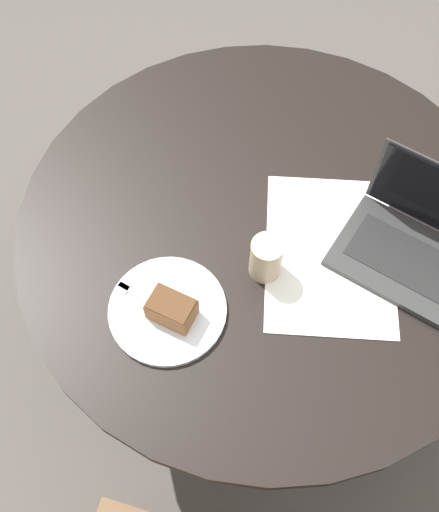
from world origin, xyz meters
TOP-DOWN VIEW (x-y plane):
  - ground_plane at (0.00, 0.00)m, footprint 12.00×12.00m
  - dining_table at (0.00, 0.00)m, footprint 1.18×1.18m
  - paper_document at (-0.08, -0.14)m, footprint 0.42×0.30m
  - plate at (-0.24, 0.22)m, footprint 0.26×0.26m
  - cake_slice at (-0.25, 0.20)m, footprint 0.10×0.11m
  - fork at (-0.21, 0.27)m, footprint 0.10×0.16m
  - coffee_glass at (-0.13, 0.01)m, footprint 0.07×0.07m
  - laptop at (-0.08, -0.33)m, footprint 0.36×0.40m

SIDE VIEW (x-z plane):
  - ground_plane at x=0.00m, z-range 0.00..0.00m
  - dining_table at x=0.00m, z-range 0.21..0.93m
  - paper_document at x=-0.08m, z-range 0.72..0.72m
  - plate at x=-0.24m, z-range 0.72..0.73m
  - fork at x=-0.21m, z-range 0.73..0.74m
  - laptop at x=-0.08m, z-range 0.65..0.87m
  - cake_slice at x=-0.25m, z-range 0.73..0.79m
  - coffee_glass at x=-0.13m, z-range 0.72..0.83m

